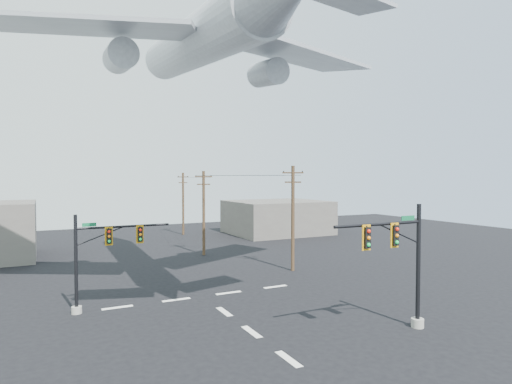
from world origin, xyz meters
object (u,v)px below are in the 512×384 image
utility_pole_b (204,211)px  airliner (198,43)px  signal_mast_near (403,264)px  signal_mast_far (98,259)px  utility_pole_c (183,202)px  utility_pole_a (293,216)px

utility_pole_b → airliner: size_ratio=0.29×
signal_mast_near → signal_mast_far: size_ratio=1.13×
utility_pole_b → airliner: (-5.51, -14.37, 13.70)m
airliner → utility_pole_c: bearing=-13.1°
signal_mast_far → utility_pole_c: bearing=64.5°
airliner → signal_mast_near: bearing=-147.9°
signal_mast_far → utility_pole_b: 20.34m
utility_pole_a → signal_mast_near: bearing=-74.6°
signal_mast_near → utility_pole_a: size_ratio=0.73×
utility_pole_a → utility_pole_b: utility_pole_a is taller
utility_pole_a → utility_pole_c: utility_pole_a is taller
utility_pole_c → airliner: airliner is taller
signal_mast_far → utility_pole_c: 36.70m
utility_pole_c → airliner: (-8.48, -31.75, 13.71)m
utility_pole_a → airliner: 17.22m
utility_pole_a → utility_pole_c: 28.61m
signal_mast_near → utility_pole_c: (0.99, 44.61, 1.08)m
utility_pole_b → signal_mast_far: bearing=-111.8°
airliner → utility_pole_b: bearing=-19.1°
utility_pole_a → airliner: bearing=-137.7°
signal_mast_near → airliner: size_ratio=0.22×
utility_pole_a → utility_pole_b: 12.12m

